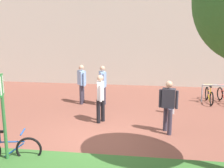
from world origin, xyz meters
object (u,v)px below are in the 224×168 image
at_px(person_casual_tan, 103,83).
at_px(person_shirt_blue, 100,96).
at_px(bike_at_sign, 9,149).
at_px(person_shirt_white, 82,82).
at_px(parking_sign_post, 3,106).
at_px(person_suited_navy, 168,103).
at_px(bollard_steel, 173,103).

bearing_deg(person_casual_tan, person_shirt_blue, -82.27).
bearing_deg(bike_at_sign, person_shirt_blue, 60.72).
bearing_deg(person_shirt_white, person_shirt_blue, -60.77).
relative_size(parking_sign_post, person_shirt_blue, 1.35).
bearing_deg(person_suited_navy, person_casual_tan, 133.19).
height_order(bollard_steel, person_suited_navy, person_suited_navy).
height_order(parking_sign_post, bike_at_sign, parking_sign_post).
relative_size(person_shirt_blue, person_shirt_white, 1.00).
xyz_separation_m(bike_at_sign, bollard_steel, (4.42, 4.52, 0.10)).
relative_size(parking_sign_post, bike_at_sign, 1.40).
xyz_separation_m(bollard_steel, person_suited_navy, (-0.31, -1.99, 0.53)).
xyz_separation_m(bike_at_sign, person_shirt_blue, (1.80, 3.21, 0.63)).
bearing_deg(bollard_steel, person_shirt_white, 167.02).
relative_size(parking_sign_post, bollard_steel, 2.58).
distance_m(person_suited_navy, person_shirt_white, 4.56).
bearing_deg(person_shirt_blue, bike_at_sign, -119.28).
xyz_separation_m(person_suited_navy, person_shirt_white, (-3.54, 2.87, 0.00)).
height_order(parking_sign_post, bollard_steel, parking_sign_post).
relative_size(parking_sign_post, person_shirt_white, 1.35).
xyz_separation_m(parking_sign_post, bike_at_sign, (-0.02, 0.12, -1.17)).
height_order(bike_at_sign, person_shirt_white, person_shirt_white).
distance_m(person_suited_navy, person_casual_tan, 3.79).
distance_m(bike_at_sign, bollard_steel, 6.32).
bearing_deg(bollard_steel, person_casual_tan, 165.08).
bearing_deg(person_suited_navy, person_shirt_white, 140.91).
relative_size(bike_at_sign, person_suited_navy, 0.96).
xyz_separation_m(bike_at_sign, person_casual_tan, (1.52, 5.29, 0.63)).
bearing_deg(person_shirt_blue, person_casual_tan, 97.73).
distance_m(bike_at_sign, person_shirt_blue, 3.73).
xyz_separation_m(parking_sign_post, person_shirt_white, (0.55, 5.52, -0.54)).
bearing_deg(person_suited_navy, bollard_steel, 81.17).
bearing_deg(parking_sign_post, person_casual_tan, 74.54).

